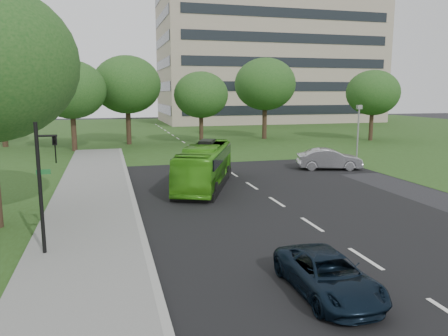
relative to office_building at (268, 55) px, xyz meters
name	(u,v)px	position (x,y,z in m)	size (l,w,h in m)	color
ground	(293,212)	(-21.96, -61.96, -12.50)	(160.00, 160.00, 0.00)	black
street_surfaces	(192,150)	(-22.34, -39.21, -12.47)	(120.00, 120.00, 0.15)	black
office_building	(268,55)	(0.00, 0.00, 0.00)	(40.10, 20.10, 25.00)	tan
tree_park_a	(71,90)	(-33.26, -36.57, -6.73)	(6.40, 6.40, 8.50)	black
tree_park_b	(127,85)	(-27.95, -32.44, -6.19)	(7.14, 7.14, 9.36)	black
tree_park_c	(201,95)	(-20.30, -33.83, -7.25)	(5.83, 5.83, 7.74)	black
tree_park_d	(265,84)	(-11.91, -30.87, -6.04)	(7.22, 7.22, 9.55)	black
tree_park_e	(373,93)	(-0.65, -35.86, -7.03)	(6.04, 6.04, 8.05)	black
tree_park_f	(0,82)	(-40.33, -31.51, -5.99)	(7.18, 7.18, 9.58)	black
bus	(205,166)	(-24.67, -55.21, -11.25)	(2.10, 8.98, 2.50)	#43A119
sedan	(329,159)	(-14.68, -51.96, -11.74)	(1.60, 4.60, 1.51)	#A2A1A6
suv	(328,275)	(-24.46, -69.96, -11.94)	(1.87, 4.06, 1.13)	black
traffic_light	(44,179)	(-32.31, -64.90, -9.79)	(0.74, 0.19, 4.61)	black
camera_pole	(358,126)	(-10.89, -49.49, -9.56)	(0.45, 0.41, 4.56)	gray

